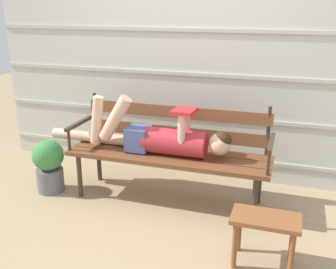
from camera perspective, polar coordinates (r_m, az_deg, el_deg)
The scene contains 6 objects.
ground_plane at distance 3.60m, azimuth -0.60°, elevation -10.14°, with size 12.00×12.00×0.00m, color tan.
house_siding at distance 3.95m, azimuth 3.11°, elevation 11.79°, with size 4.21×0.08×2.53m.
park_bench at distance 3.56m, azimuth 0.36°, elevation -1.73°, with size 1.81×0.51×0.89m.
reclining_person at distance 3.49m, azimuth -1.48°, elevation -0.36°, with size 1.75×0.25×0.52m.
footstool at distance 2.81m, azimuth 13.83°, elevation -12.76°, with size 0.46×0.26×0.37m.
potted_plant at distance 3.91m, azimuth -16.79°, elevation -4.11°, with size 0.29×0.29×0.51m.
Camera 1 is at (1.01, -2.99, 1.73)m, focal length 42.33 mm.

